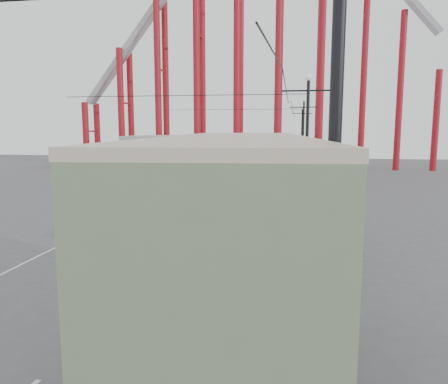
% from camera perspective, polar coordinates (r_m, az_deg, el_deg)
% --- Properties ---
extents(ground, '(160.00, 160.00, 0.00)m').
position_cam_1_polar(ground, '(12.57, -16.59, -20.75)').
color(ground, '#4F4F51').
rests_on(ground, ground).
extents(road_markings, '(12.52, 120.00, 0.01)m').
position_cam_1_polar(road_markings, '(30.68, -1.72, -2.97)').
color(road_markings, silver).
rests_on(road_markings, ground).
extents(lamp_post_near, '(3.20, 0.44, 10.80)m').
position_cam_1_polar(lamp_post_near, '(7.05, 14.90, 23.04)').
color(lamp_post_near, black).
rests_on(lamp_post_near, ground).
extents(lamp_post_mid, '(3.20, 0.44, 9.32)m').
position_cam_1_polar(lamp_post_mid, '(27.83, 10.75, 5.42)').
color(lamp_post_mid, black).
rests_on(lamp_post_mid, ground).
extents(lamp_post_far, '(3.20, 0.44, 9.32)m').
position_cam_1_polar(lamp_post_far, '(49.81, 10.28, 6.68)').
color(lamp_post_far, black).
rests_on(lamp_post_far, ground).
extents(lamp_post_distant, '(3.20, 0.44, 9.32)m').
position_cam_1_polar(lamp_post_distant, '(71.80, 10.10, 7.17)').
color(lamp_post_distant, black).
rests_on(lamp_post_distant, ground).
extents(roller_coaster, '(52.95, 5.00, 55.48)m').
position_cam_1_polar(roller_coaster, '(69.19, 3.29, 22.49)').
color(roller_coaster, maroon).
rests_on(roller_coaster, ground).
extents(fairground_shed, '(22.00, 10.00, 5.00)m').
position_cam_1_polar(fairground_shed, '(57.96, -1.43, 4.88)').
color(fairground_shed, '#9F9F9A').
rests_on(fairground_shed, ground).
extents(double_decker_bus, '(3.67, 11.14, 5.88)m').
position_cam_1_polar(double_decker_bus, '(9.59, 1.70, -8.30)').
color(double_decker_bus, '#343A1F').
rests_on(double_decker_bus, ground).
extents(single_decker_green, '(2.58, 10.92, 3.08)m').
position_cam_1_polar(single_decker_green, '(22.83, 6.16, -2.54)').
color(single_decker_green, '#697B5A').
rests_on(single_decker_green, ground).
extents(single_decker_cream, '(2.82, 9.63, 2.96)m').
position_cam_1_polar(single_decker_cream, '(38.78, 7.81, 1.83)').
color(single_decker_cream, beige).
rests_on(single_decker_cream, ground).
extents(pedestrian, '(0.76, 0.61, 1.82)m').
position_cam_1_polar(pedestrian, '(17.96, -5.51, -8.27)').
color(pedestrian, black).
rests_on(pedestrian, ground).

